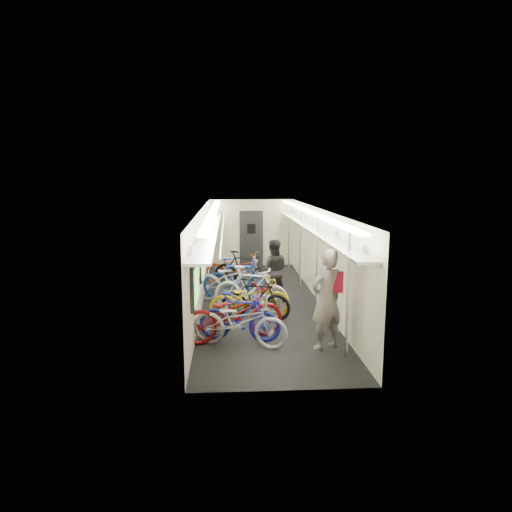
{
  "coord_description": "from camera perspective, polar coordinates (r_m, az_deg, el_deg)",
  "views": [
    {
      "loc": [
        -0.83,
        -11.42,
        3.19
      ],
      "look_at": [
        -0.11,
        0.32,
        1.15
      ],
      "focal_mm": 32.0,
      "sensor_mm": 36.0,
      "label": 1
    }
  ],
  "objects": [
    {
      "name": "bicycle_3",
      "position": [
        10.3,
        -0.08,
        -5.42
      ],
      "size": [
        1.66,
        0.89,
        0.96
      ],
      "primitive_type": "imported",
      "rotation": [
        0.0,
        0.0,
        1.28
      ],
      "color": "black",
      "rests_on": "ground"
    },
    {
      "name": "backpack",
      "position": [
        8.57,
        9.97,
        -3.2
      ],
      "size": [
        0.28,
        0.18,
        0.38
      ],
      "primitive_type": "cube",
      "rotation": [
        0.0,
        0.0,
        -0.15
      ],
      "color": "maroon",
      "rests_on": "passenger_near"
    },
    {
      "name": "bicycle_9",
      "position": [
        13.22,
        -1.55,
        -1.71
      ],
      "size": [
        1.88,
        1.09,
        1.09
      ],
      "primitive_type": "imported",
      "rotation": [
        0.0,
        0.0,
        1.23
      ],
      "color": "black",
      "rests_on": "ground"
    },
    {
      "name": "bicycle_7",
      "position": [
        11.93,
        -2.27,
        -2.9
      ],
      "size": [
        1.93,
        0.85,
        1.12
      ],
      "primitive_type": "imported",
      "rotation": [
        0.0,
        0.0,
        1.39
      ],
      "color": "#193D97",
      "rests_on": "ground"
    },
    {
      "name": "passenger_mid",
      "position": [
        11.8,
        2.14,
        -1.82
      ],
      "size": [
        0.82,
        0.65,
        1.61
      ],
      "primitive_type": "imported",
      "rotation": [
        0.0,
        0.0,
        3.09
      ],
      "color": "black",
      "rests_on": "ground"
    },
    {
      "name": "passenger_near",
      "position": [
        8.59,
        8.79,
        -5.41
      ],
      "size": [
        0.82,
        0.72,
        1.9
      ],
      "primitive_type": "imported",
      "rotation": [
        0.0,
        0.0,
        3.62
      ],
      "color": "gray",
      "rests_on": "ground"
    },
    {
      "name": "bicycle_2",
      "position": [
        9.04,
        -2.82,
        -7.22
      ],
      "size": [
        2.18,
        1.31,
        1.08
      ],
      "primitive_type": "imported",
      "rotation": [
        0.0,
        0.0,
        1.88
      ],
      "color": "maroon",
      "rests_on": "ground"
    },
    {
      "name": "train_car_shell",
      "position": [
        12.24,
        -1.29,
        2.64
      ],
      "size": [
        10.0,
        10.0,
        10.0
      ],
      "color": "black",
      "rests_on": "ground"
    },
    {
      "name": "bicycle_0",
      "position": [
        8.74,
        -2.04,
        -8.19
      ],
      "size": [
        1.96,
        1.17,
        0.98
      ],
      "primitive_type": "imported",
      "rotation": [
        0.0,
        0.0,
        1.27
      ],
      "color": "#ADAEB2",
      "rests_on": "ground"
    },
    {
      "name": "bicycle_1",
      "position": [
        9.0,
        -2.09,
        -7.64
      ],
      "size": [
        1.69,
        0.83,
        0.98
      ],
      "primitive_type": "imported",
      "rotation": [
        0.0,
        0.0,
        1.34
      ],
      "color": "#1A1F9C",
      "rests_on": "ground"
    },
    {
      "name": "bicycle_6",
      "position": [
        11.97,
        -2.72,
        -2.9
      ],
      "size": [
        2.15,
        0.86,
        1.11
      ],
      "primitive_type": "imported",
      "rotation": [
        0.0,
        0.0,
        1.63
      ],
      "color": "#A6A7AB",
      "rests_on": "ground"
    },
    {
      "name": "bicycle_8",
      "position": [
        13.38,
        -2.41,
        -1.66
      ],
      "size": [
        2.11,
        1.35,
        1.05
      ],
      "primitive_type": "imported",
      "rotation": [
        0.0,
        0.0,
        1.22
      ],
      "color": "#983310",
      "rests_on": "ground"
    },
    {
      "name": "bicycle_5",
      "position": [
        10.83,
        -0.64,
        -4.22
      ],
      "size": [
        1.93,
        1.2,
        1.12
      ],
      "primitive_type": "imported",
      "rotation": [
        0.0,
        0.0,
        1.18
      ],
      "color": "silver",
      "rests_on": "ground"
    },
    {
      "name": "bicycle_4",
      "position": [
        10.28,
        -0.78,
        -5.41
      ],
      "size": [
        1.95,
        0.99,
        0.98
      ],
      "primitive_type": "imported",
      "rotation": [
        0.0,
        0.0,
        1.76
      ],
      "color": "gold",
      "rests_on": "ground"
    }
  ]
}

